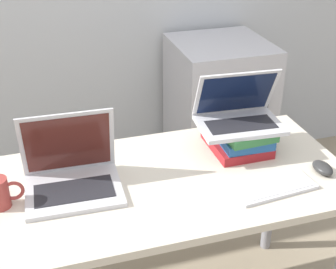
{
  "coord_description": "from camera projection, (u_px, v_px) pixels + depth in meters",
  "views": [
    {
      "loc": [
        -0.42,
        -1.01,
        1.67
      ],
      "look_at": [
        -0.02,
        0.33,
        0.9
      ],
      "focal_mm": 50.0,
      "sensor_mm": 36.0,
      "label": 1
    }
  ],
  "objects": [
    {
      "name": "wireless_keyboard",
      "position": [
        274.0,
        187.0,
        1.63
      ],
      "size": [
        0.3,
        0.15,
        0.01
      ],
      "color": "silver",
      "rests_on": "desk"
    },
    {
      "name": "book_stack",
      "position": [
        240.0,
        136.0,
        1.85
      ],
      "size": [
        0.22,
        0.27,
        0.11
      ],
      "color": "maroon",
      "rests_on": "desk"
    },
    {
      "name": "mini_fridge",
      "position": [
        217.0,
        117.0,
        2.72
      ],
      "size": [
        0.51,
        0.54,
        0.9
      ],
      "color": "silver",
      "rests_on": "ground_plane"
    },
    {
      "name": "mug",
      "position": [
        0.0,
        193.0,
        1.52
      ],
      "size": [
        0.12,
        0.07,
        0.11
      ],
      "color": "#9E3833",
      "rests_on": "desk"
    },
    {
      "name": "mouse",
      "position": [
        323.0,
        168.0,
        1.72
      ],
      "size": [
        0.06,
        0.1,
        0.04
      ],
      "color": "#2D2D2D",
      "rests_on": "desk"
    },
    {
      "name": "desk",
      "position": [
        172.0,
        198.0,
        1.74
      ],
      "size": [
        1.3,
        0.67,
        0.72
      ],
      "color": "beige",
      "rests_on": "ground_plane"
    },
    {
      "name": "laptop_left",
      "position": [
        72.0,
        174.0,
        1.62
      ],
      "size": [
        0.33,
        0.27,
        0.27
      ],
      "color": "silver",
      "rests_on": "desk"
    },
    {
      "name": "laptop_on_books",
      "position": [
        238.0,
        114.0,
        1.8
      ],
      "size": [
        0.33,
        0.24,
        0.22
      ],
      "color": "silver",
      "rests_on": "book_stack"
    }
  ]
}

